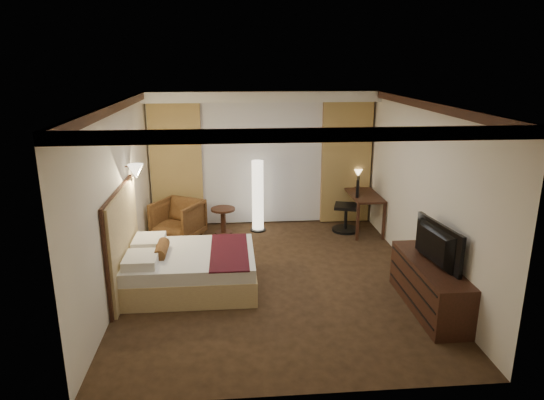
{
  "coord_description": "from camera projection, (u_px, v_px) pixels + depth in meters",
  "views": [
    {
      "loc": [
        -0.63,
        -6.88,
        3.28
      ],
      "look_at": [
        0.0,
        0.4,
        1.15
      ],
      "focal_mm": 32.0,
      "sensor_mm": 36.0,
      "label": 1
    }
  ],
  "objects": [
    {
      "name": "headboard",
      "position": [
        123.0,
        242.0,
        6.97
      ],
      "size": [
        0.12,
        1.77,
        1.5
      ],
      "primitive_type": null,
      "color": "tan",
      "rests_on": "floor"
    },
    {
      "name": "floor",
      "position": [
        274.0,
        278.0,
        7.55
      ],
      "size": [
        4.5,
        5.5,
        0.01
      ],
      "primitive_type": "cube",
      "color": "black",
      "rests_on": "ground"
    },
    {
      "name": "dresser",
      "position": [
        429.0,
        286.0,
        6.54
      ],
      "size": [
        0.5,
        1.71,
        0.67
      ],
      "primitive_type": null,
      "color": "black",
      "rests_on": "floor"
    },
    {
      "name": "desk",
      "position": [
        363.0,
        212.0,
        9.59
      ],
      "size": [
        0.55,
        1.26,
        0.75
      ],
      "primitive_type": null,
      "color": "black",
      "rests_on": "floor"
    },
    {
      "name": "back_wall",
      "position": [
        262.0,
        158.0,
        9.8
      ],
      "size": [
        4.5,
        0.02,
        2.7
      ],
      "primitive_type": "cube",
      "color": "silver",
      "rests_on": "floor"
    },
    {
      "name": "right_wall",
      "position": [
        422.0,
        191.0,
        7.36
      ],
      "size": [
        0.02,
        5.5,
        2.7
      ],
      "primitive_type": "cube",
      "color": "silver",
      "rests_on": "floor"
    },
    {
      "name": "bed",
      "position": [
        192.0,
        270.0,
        7.18
      ],
      "size": [
        1.88,
        1.47,
        0.55
      ],
      "primitive_type": null,
      "color": "white",
      "rests_on": "floor"
    },
    {
      "name": "crown_molding",
      "position": [
        274.0,
        106.0,
        6.81
      ],
      "size": [
        4.5,
        5.5,
        0.12
      ],
      "primitive_type": null,
      "color": "black",
      "rests_on": "ceiling"
    },
    {
      "name": "side_table",
      "position": [
        223.0,
        221.0,
        9.4
      ],
      "size": [
        0.47,
        0.47,
        0.52
      ],
      "primitive_type": null,
      "color": "black",
      "rests_on": "floor"
    },
    {
      "name": "office_chair",
      "position": [
        346.0,
        204.0,
        9.47
      ],
      "size": [
        0.66,
        0.66,
        1.1
      ],
      "primitive_type": null,
      "rotation": [
        0.0,
        0.0,
        -0.29
      ],
      "color": "black",
      "rests_on": "floor"
    },
    {
      "name": "curtain_right_drape",
      "position": [
        346.0,
        163.0,
        9.83
      ],
      "size": [
        1.0,
        0.14,
        2.45
      ],
      "primitive_type": "cube",
      "color": "tan",
      "rests_on": "back_wall"
    },
    {
      "name": "floor_lamp",
      "position": [
        258.0,
        196.0,
        9.44
      ],
      "size": [
        0.3,
        0.3,
        1.43
      ],
      "primitive_type": null,
      "color": "white",
      "rests_on": "floor"
    },
    {
      "name": "soffit",
      "position": [
        262.0,
        96.0,
        9.21
      ],
      "size": [
        4.5,
        0.5,
        0.2
      ],
      "primitive_type": "cube",
      "color": "white",
      "rests_on": "ceiling"
    },
    {
      "name": "armchair",
      "position": [
        178.0,
        218.0,
        9.1
      ],
      "size": [
        1.05,
        1.03,
        0.81
      ],
      "primitive_type": "imported",
      "rotation": [
        0.0,
        0.0,
        -0.52
      ],
      "color": "#4B2A16",
      "rests_on": "floor"
    },
    {
      "name": "curtain_sheer",
      "position": [
        262.0,
        164.0,
        9.75
      ],
      "size": [
        2.48,
        0.04,
        2.45
      ],
      "primitive_type": "cube",
      "color": "silver",
      "rests_on": "back_wall"
    },
    {
      "name": "left_wall",
      "position": [
        119.0,
        198.0,
        6.98
      ],
      "size": [
        0.02,
        5.5,
        2.7
      ],
      "primitive_type": "cube",
      "color": "silver",
      "rests_on": "floor"
    },
    {
      "name": "desk_lamp",
      "position": [
        358.0,
        179.0,
        9.9
      ],
      "size": [
        0.18,
        0.18,
        0.34
      ],
      "primitive_type": null,
      "color": "#FFD899",
      "rests_on": "desk"
    },
    {
      "name": "television",
      "position": [
        431.0,
        242.0,
        6.36
      ],
      "size": [
        0.75,
        1.14,
        0.14
      ],
      "primitive_type": "imported",
      "rotation": [
        0.0,
        0.0,
        1.7
      ],
      "color": "black",
      "rests_on": "dresser"
    },
    {
      "name": "ceiling",
      "position": [
        274.0,
        102.0,
        6.79
      ],
      "size": [
        4.5,
        5.5,
        0.01
      ],
      "primitive_type": "cube",
      "color": "white",
      "rests_on": "back_wall"
    },
    {
      "name": "curtain_left_drape",
      "position": [
        177.0,
        166.0,
        9.55
      ],
      "size": [
        1.0,
        0.14,
        2.45
      ],
      "primitive_type": "cube",
      "color": "tan",
      "rests_on": "back_wall"
    },
    {
      "name": "wall_sconce",
      "position": [
        136.0,
        171.0,
        7.43
      ],
      "size": [
        0.24,
        0.24,
        0.24
      ],
      "primitive_type": null,
      "color": "white",
      "rests_on": "left_wall"
    }
  ]
}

